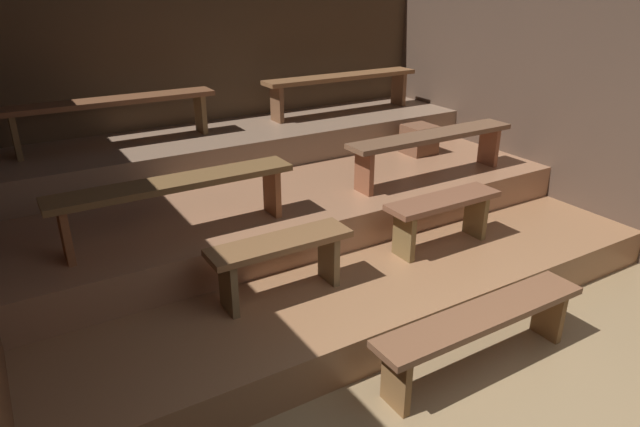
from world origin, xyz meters
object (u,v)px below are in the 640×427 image
Objects in this scene: bench_lower_right at (443,210)px; bench_upper_left at (112,107)px; bench_middle_right at (432,142)px; bench_middle_left at (176,191)px; bench_lower_left at (280,254)px; bench_upper_right at (342,82)px; bench_floor_center at (482,324)px; wooden_crate_middle at (419,139)px.

bench_lower_right is 3.18m from bench_upper_left.
bench_middle_left is at bearing 180.00° from bench_middle_right.
bench_lower_left is 0.58× the size of bench_middle_left.
bench_middle_right is at bearing 55.76° from bench_lower_right.
bench_upper_right is (0.05, 1.63, 0.32)m from bench_middle_right.
bench_lower_right is 0.92m from bench_middle_right.
bench_upper_left is (-1.45, 3.40, 0.94)m from bench_floor_center.
bench_lower_left is at bearing 180.00° from bench_lower_right.
bench_lower_right reaches higher than bench_floor_center.
bench_upper_right reaches higher than bench_lower_left.
bench_upper_left is 2.58m from bench_upper_right.
bench_upper_left is 1.00× the size of bench_upper_right.
bench_upper_left is at bearing 147.16° from bench_middle_right.
bench_floor_center is at bearing -51.56° from bench_middle_left.
bench_upper_left is at bearing 162.17° from wooden_crate_middle.
bench_lower_right is 3.32× the size of wooden_crate_middle.
wooden_crate_middle is at bearing 58.03° from bench_floor_center.
bench_floor_center is 2.17m from bench_middle_right.
wooden_crate_middle is at bearing 13.05° from bench_middle_left.
bench_middle_right is 5.78× the size of wooden_crate_middle.
bench_middle_left reaches higher than bench_floor_center.
bench_upper_right is (2.53, 1.63, 0.32)m from bench_middle_left.
bench_floor_center is at bearing -121.97° from wooden_crate_middle.
bench_upper_right reaches higher than bench_floor_center.
bench_lower_left is at bearing -160.44° from bench_middle_right.
bench_lower_left is at bearing -131.13° from bench_upper_right.
bench_lower_right is at bearing -124.24° from bench_middle_right.
bench_upper_right is at bearing 112.39° from wooden_crate_middle.
bench_middle_left is at bearing 128.44° from bench_floor_center.
bench_floor_center is 5.23× the size of wooden_crate_middle.
bench_upper_right is (1.13, 3.40, 0.94)m from bench_floor_center.
bench_middle_right is (2.49, 0.00, 0.00)m from bench_middle_left.
bench_upper_left is (-0.05, 1.63, 0.32)m from bench_middle_left.
bench_middle_right is 0.93× the size of bench_upper_right.
bench_lower_left is 2.81m from wooden_crate_middle.
bench_lower_left and bench_lower_right have the same top height.
bench_middle_right is (1.09, 1.77, 0.63)m from bench_floor_center.
bench_floor_center is 0.84× the size of bench_upper_left.
wooden_crate_middle is at bearing -67.61° from bench_upper_right.
bench_upper_left is 3.17m from wooden_crate_middle.
bench_lower_right is 0.54× the size of bench_upper_left.
bench_lower_right is at bearing -19.56° from bench_middle_left.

